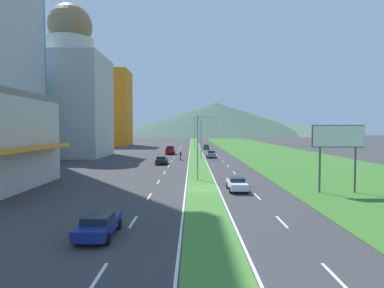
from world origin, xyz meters
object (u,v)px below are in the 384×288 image
street_lamp_mid (200,137)px  car_4 (237,184)px  car_1 (99,225)px  pickup_truck_0 (171,150)px  car_0 (162,160)px  street_lamp_near (200,143)px  billboard_roadside (339,140)px  street_lamp_far (196,131)px  car_2 (206,147)px  car_3 (211,154)px  motorcycle_rider (181,156)px

street_lamp_mid → car_4: size_ratio=1.93×
car_1 → pickup_truck_0: bearing=0.0°
street_lamp_mid → car_0: bearing=-125.1°
street_lamp_near → billboard_roadside: size_ratio=1.19×
street_lamp_far → car_0: street_lamp_far is taller
street_lamp_near → pickup_truck_0: (-6.53, 40.80, -3.67)m
street_lamp_near → street_lamp_mid: (0.66, 27.90, 0.13)m
car_0 → car_2: 43.78m
street_lamp_far → car_1: 77.06m
street_lamp_near → car_3: street_lamp_near is taller
car_4 → car_3: bearing=-179.4°
billboard_roadside → pickup_truck_0: (-19.94, 49.00, -4.25)m
car_0 → motorcycle_rider: size_ratio=2.23×
street_lamp_mid → street_lamp_far: (-0.59, 27.94, 0.96)m
street_lamp_mid → pickup_truck_0: street_lamp_mid is taller
street_lamp_near → billboard_roadside: bearing=-31.4°
car_0 → pickup_truck_0: 23.11m
car_3 → car_1: bearing=-10.7°
street_lamp_far → car_1: street_lamp_far is taller
street_lamp_mid → car_3: (2.59, 2.89, -3.99)m
billboard_roadside → car_2: bearing=98.2°
street_lamp_near → car_1: street_lamp_near is taller
car_2 → car_0: bearing=-13.2°
motorcycle_rider → street_lamp_far: bearing=-6.4°
car_4 → pickup_truck_0: (-10.17, 47.64, 0.27)m
car_0 → billboard_roadside: bearing=-142.4°
street_lamp_near → street_lamp_far: 55.85m
street_lamp_near → pickup_truck_0: 41.49m
billboard_roadside → street_lamp_near: bearing=148.6°
street_lamp_near → car_3: size_ratio=1.73×
car_4 → street_lamp_far: bearing=-176.7°
car_1 → billboard_roadside: bearing=-57.7°
billboard_roadside → pickup_truck_0: size_ratio=1.26×
street_lamp_near → car_0: size_ratio=1.80×
street_lamp_far → car_3: size_ratio=2.17×
car_3 → car_4: 37.63m
street_lamp_far → car_2: size_ratio=2.37×
street_lamp_near → billboard_roadside: 15.73m
car_1 → car_4: 17.24m
car_3 → car_4: bearing=0.6°
street_lamp_mid → car_4: 35.10m
car_0 → car_4: size_ratio=1.04×
car_2 → street_lamp_mid: bearing=-5.0°
billboard_roadside → car_1: billboard_roadside is taller
street_lamp_far → car_4: 62.98m
street_lamp_mid → car_1: 49.36m
car_4 → motorcycle_rider: size_ratio=2.14×
car_1 → pickup_truck_0: pickup_truck_0 is taller
street_lamp_far → pickup_truck_0: size_ratio=1.86×
street_lamp_mid → billboard_roadside: street_lamp_mid is taller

